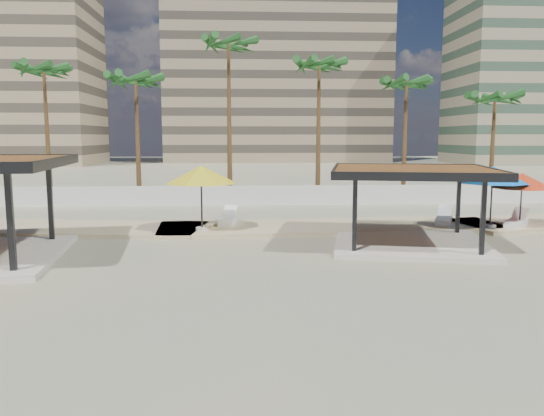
{
  "coord_description": "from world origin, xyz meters",
  "views": [
    {
      "loc": [
        -2.18,
        -17.4,
        4.27
      ],
      "look_at": [
        -0.96,
        3.92,
        1.4
      ],
      "focal_mm": 35.0,
      "sensor_mm": 36.0,
      "label": 1
    }
  ],
  "objects_px": {
    "lounger_a": "(228,220)",
    "lounger_d": "(516,222)",
    "umbrella_c": "(522,181)",
    "pavilion_central": "(411,199)",
    "lounger_b": "(444,219)"
  },
  "relations": [
    {
      "from": "lounger_b",
      "to": "umbrella_c",
      "type": "bearing_deg",
      "value": -87.47
    },
    {
      "from": "lounger_d",
      "to": "lounger_b",
      "type": "bearing_deg",
      "value": 112.85
    },
    {
      "from": "lounger_a",
      "to": "lounger_d",
      "type": "relative_size",
      "value": 1.06
    },
    {
      "from": "pavilion_central",
      "to": "lounger_d",
      "type": "bearing_deg",
      "value": 39.74
    },
    {
      "from": "pavilion_central",
      "to": "lounger_d",
      "type": "relative_size",
      "value": 3.68
    },
    {
      "from": "umbrella_c",
      "to": "lounger_b",
      "type": "distance_m",
      "value": 3.82
    },
    {
      "from": "umbrella_c",
      "to": "lounger_a",
      "type": "xyz_separation_m",
      "value": [
        -13.33,
        1.74,
        -1.93
      ]
    },
    {
      "from": "pavilion_central",
      "to": "lounger_b",
      "type": "xyz_separation_m",
      "value": [
        2.96,
        4.12,
        -1.48
      ]
    },
    {
      "from": "umbrella_c",
      "to": "lounger_d",
      "type": "bearing_deg",
      "value": 86.42
    },
    {
      "from": "lounger_a",
      "to": "umbrella_c",
      "type": "bearing_deg",
      "value": -90.27
    },
    {
      "from": "umbrella_c",
      "to": "lounger_b",
      "type": "relative_size",
      "value": 1.57
    },
    {
      "from": "lounger_a",
      "to": "lounger_d",
      "type": "distance_m",
      "value": 13.43
    },
    {
      "from": "lounger_a",
      "to": "pavilion_central",
      "type": "bearing_deg",
      "value": -114.95
    },
    {
      "from": "pavilion_central",
      "to": "lounger_a",
      "type": "relative_size",
      "value": 3.46
    },
    {
      "from": "umbrella_c",
      "to": "pavilion_central",
      "type": "bearing_deg",
      "value": -154.54
    }
  ]
}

